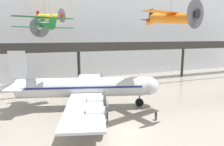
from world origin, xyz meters
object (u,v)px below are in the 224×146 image
Objects in this scene: suspended_plane_orange_highwing at (171,18)px; airliner_silver_main at (82,88)px; suspended_plane_yellow_lowwing at (50,17)px; info_sign_pedestal at (156,117)px; suspended_plane_green_biplane at (45,24)px.

airliner_silver_main is at bearing -137.40° from suspended_plane_orange_highwing.
airliner_silver_main is 21.70m from suspended_plane_yellow_lowwing.
info_sign_pedestal is (10.95, -26.04, -14.98)m from suspended_plane_yellow_lowwing.
suspended_plane_yellow_lowwing reaches higher than airliner_silver_main.
suspended_plane_yellow_lowwing is at bearing 119.68° from info_sign_pedestal.
suspended_plane_orange_highwing is (10.71, -6.99, 10.27)m from airliner_silver_main.
suspended_plane_orange_highwing is at bearing -134.03° from suspended_plane_green_biplane.
suspended_plane_green_biplane is 21.02m from info_sign_pedestal.
airliner_silver_main is 11.13m from suspended_plane_green_biplane.
suspended_plane_orange_highwing is at bearing -16.42° from airliner_silver_main.
suspended_plane_orange_highwing reaches higher than airliner_silver_main.
suspended_plane_green_biplane is at bearing 168.27° from airliner_silver_main.
suspended_plane_yellow_lowwing is 28.27m from suspended_plane_orange_highwing.
suspended_plane_yellow_lowwing is at bearing -165.65° from suspended_plane_orange_highwing.
suspended_plane_yellow_lowwing is (1.93, 15.21, 2.38)m from suspended_plane_green_biplane.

